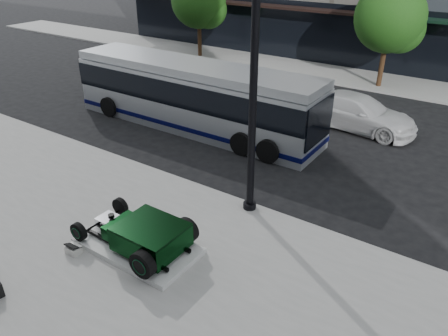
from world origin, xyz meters
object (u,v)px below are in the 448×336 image
Objects in this scene: lamppost at (253,104)px; transit_bus at (194,95)px; white_sedan at (357,112)px; hot_rod at (145,235)px.

transit_bus is at bearing 141.40° from lamppost.
transit_bus reaches higher than white_sedan.
hot_rod is 4.67m from lamppost.
lamppost is 0.62× the size of transit_bus.
white_sedan is (6.22, 3.97, -0.72)m from transit_bus.
transit_bus is 2.30× the size of white_sedan.
hot_rod is 0.61× the size of white_sedan.
white_sedan reaches higher than hot_rod.
white_sedan is at bearing 82.48° from hot_rod.
transit_bus is at bearing 126.75° from white_sedan.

